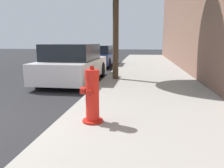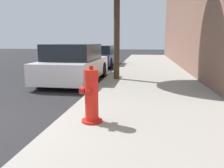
# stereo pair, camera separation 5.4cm
# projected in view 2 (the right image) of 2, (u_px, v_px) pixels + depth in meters

# --- Properties ---
(sidewalk_slab) EXTENTS (3.35, 40.00, 0.14)m
(sidewalk_slab) POSITION_uv_depth(u_px,v_px,m) (155.00, 138.00, 3.24)
(sidewalk_slab) COLOR #99968E
(sidewalk_slab) RESTS_ON ground_plane
(fire_hydrant) EXTENTS (0.37, 0.36, 0.95)m
(fire_hydrant) POSITION_uv_depth(u_px,v_px,m) (91.00, 97.00, 3.62)
(fire_hydrant) COLOR red
(fire_hydrant) RESTS_ON sidewalk_slab
(parked_car_near) EXTENTS (1.80, 3.99, 1.39)m
(parked_car_near) POSITION_uv_depth(u_px,v_px,m) (75.00, 64.00, 8.09)
(parked_car_near) COLOR silver
(parked_car_near) RESTS_ON ground_plane
(parked_car_mid) EXTENTS (1.84, 3.97, 1.25)m
(parked_car_mid) POSITION_uv_depth(u_px,v_px,m) (100.00, 56.00, 13.37)
(parked_car_mid) COLOR navy
(parked_car_mid) RESTS_ON ground_plane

